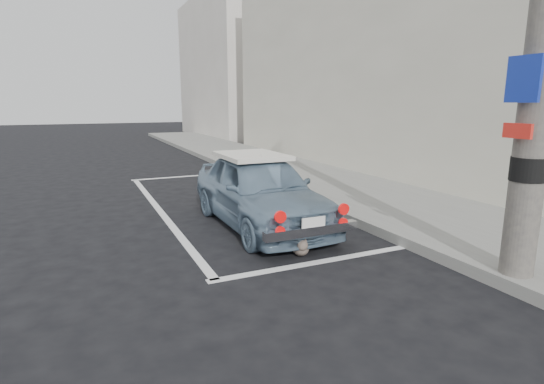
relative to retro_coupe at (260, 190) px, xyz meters
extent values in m
plane|color=black|center=(-0.43, -1.32, -0.60)|extent=(80.00, 80.00, 0.00)
cube|color=slate|center=(2.77, 0.68, -0.52)|extent=(2.80, 40.00, 0.15)
cube|color=beige|center=(5.92, 2.68, 2.90)|extent=(3.50, 18.00, 7.00)
cube|color=black|center=(4.23, 2.68, 0.80)|extent=(0.10, 16.00, 2.40)
cube|color=white|center=(4.23, 3.88, 4.00)|extent=(0.10, 2.00, 1.60)
cube|color=white|center=(4.23, 6.28, 4.00)|extent=(0.10, 2.00, 1.60)
cube|color=red|center=(4.23, 8.68, 4.00)|extent=(0.10, 2.00, 1.60)
cube|color=beige|center=(5.92, 18.68, 3.40)|extent=(3.50, 10.00, 8.00)
cube|color=silver|center=(0.07, -1.82, -0.59)|extent=(3.00, 0.12, 0.01)
cube|color=silver|center=(0.07, 5.18, -0.59)|extent=(3.00, 0.12, 0.01)
cube|color=silver|center=(-1.33, 1.68, -0.59)|extent=(0.12, 7.00, 0.01)
cylinder|color=black|center=(1.62, -3.32, 0.70)|extent=(0.36, 0.36, 0.25)
cube|color=#142CA6|center=(1.38, -3.32, 1.60)|extent=(0.04, 0.35, 0.45)
cube|color=red|center=(1.38, -3.32, 1.10)|extent=(0.04, 0.30, 0.15)
cube|color=white|center=(1.38, -3.32, 1.10)|extent=(0.02, 0.16, 0.08)
imported|color=#6C889F|center=(0.00, 0.00, -0.01)|extent=(1.40, 3.46, 1.18)
cube|color=silver|center=(0.00, 0.35, 0.51)|extent=(0.98, 1.31, 0.07)
cube|color=silver|center=(0.00, -1.68, -0.22)|extent=(1.32, 0.12, 0.12)
cube|color=white|center=(0.00, -1.72, -0.12)|extent=(0.33, 0.02, 0.17)
cylinder|color=red|center=(-0.45, -1.71, 0.02)|extent=(0.15, 0.04, 0.15)
cylinder|color=red|center=(0.46, -1.70, 0.02)|extent=(0.15, 0.04, 0.15)
cylinder|color=red|center=(-0.45, -1.71, -0.16)|extent=(0.12, 0.04, 0.12)
cylinder|color=red|center=(0.46, -1.70, -0.16)|extent=(0.12, 0.04, 0.12)
ellipsoid|color=#7B695D|center=(-0.05, -1.49, -0.48)|extent=(0.33, 0.42, 0.22)
sphere|color=#7B695D|center=(-0.10, -1.64, -0.40)|extent=(0.14, 0.14, 0.14)
cone|color=#7B695D|center=(-0.14, -1.63, -0.33)|extent=(0.05, 0.05, 0.05)
cone|color=#7B695D|center=(-0.07, -1.65, -0.33)|extent=(0.05, 0.05, 0.05)
cylinder|color=#7B695D|center=(0.05, -1.33, -0.55)|extent=(0.05, 0.24, 0.03)
camera|label=1|loc=(-2.61, -6.17, 1.38)|focal=28.00mm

